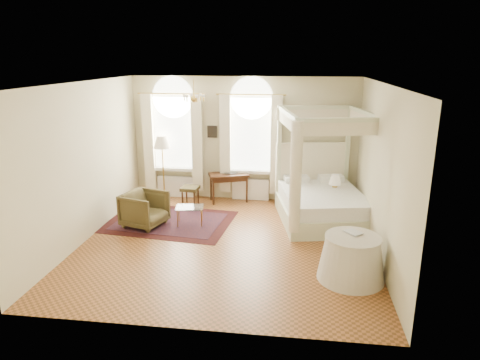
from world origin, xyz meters
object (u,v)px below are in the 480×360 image
(writing_desk, at_px, (229,178))
(floor_lamp, at_px, (162,145))
(canopy_bed, at_px, (323,197))
(armchair, at_px, (145,209))
(stool, at_px, (190,190))
(side_table, at_px, (351,258))
(nightstand, at_px, (329,202))
(coffee_table, at_px, (190,209))

(writing_desk, xyz_separation_m, floor_lamp, (-1.80, 0.00, 0.84))
(canopy_bed, relative_size, armchair, 3.10)
(writing_desk, xyz_separation_m, stool, (-0.96, -0.43, -0.24))
(canopy_bed, xyz_separation_m, side_table, (0.36, -2.74, -0.20))
(nightstand, bearing_deg, floor_lamp, 172.38)
(armchair, bearing_deg, side_table, -96.08)
(stool, bearing_deg, armchair, -113.93)
(nightstand, relative_size, writing_desk, 0.50)
(floor_lamp, bearing_deg, writing_desk, -0.00)
(nightstand, distance_m, floor_lamp, 4.64)
(canopy_bed, xyz_separation_m, writing_desk, (-2.42, 1.15, 0.07))
(side_table, bearing_deg, stool, 137.20)
(canopy_bed, xyz_separation_m, nightstand, (0.21, 0.56, -0.30))
(stool, distance_m, coffee_table, 1.37)
(coffee_table, xyz_separation_m, side_table, (3.42, -2.13, 0.01))
(writing_desk, bearing_deg, canopy_bed, -25.42)
(side_table, bearing_deg, coffee_table, 148.10)
(stool, xyz_separation_m, coffee_table, (0.32, -1.33, -0.03))
(armchair, xyz_separation_m, coffee_table, (1.01, 0.22, -0.02))
(writing_desk, relative_size, floor_lamp, 0.66)
(canopy_bed, distance_m, side_table, 2.77)
(writing_desk, distance_m, armchair, 2.59)
(nightstand, distance_m, writing_desk, 2.73)
(canopy_bed, height_order, floor_lamp, canopy_bed)
(nightstand, bearing_deg, side_table, -87.46)
(floor_lamp, bearing_deg, nightstand, -7.62)
(nightstand, relative_size, side_table, 0.49)
(canopy_bed, xyz_separation_m, floor_lamp, (-4.22, 1.15, 0.90))
(canopy_bed, relative_size, floor_lamp, 1.56)
(writing_desk, bearing_deg, stool, -155.85)
(armchair, xyz_separation_m, floor_lamp, (-0.15, 1.99, 1.09))
(stool, bearing_deg, nightstand, -2.59)
(nightstand, distance_m, stool, 3.60)
(armchair, bearing_deg, writing_desk, -22.51)
(canopy_bed, bearing_deg, coffee_table, -168.68)
(stool, relative_size, floor_lamp, 0.29)
(nightstand, distance_m, coffee_table, 3.48)
(stool, bearing_deg, floor_lamp, 152.93)
(canopy_bed, xyz_separation_m, armchair, (-4.07, -0.84, -0.19))
(side_table, bearing_deg, floor_lamp, 139.65)
(canopy_bed, distance_m, floor_lamp, 4.47)
(side_table, bearing_deg, nightstand, 92.54)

